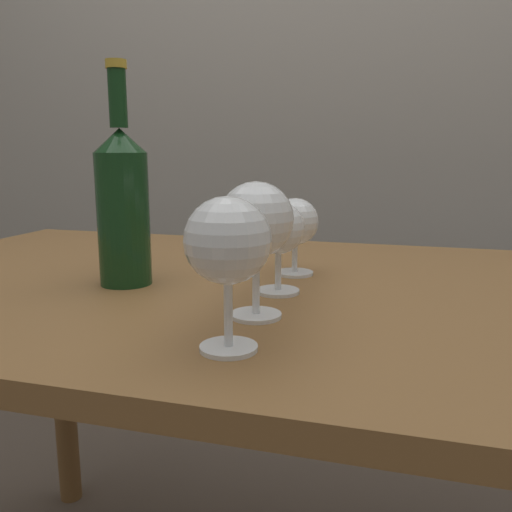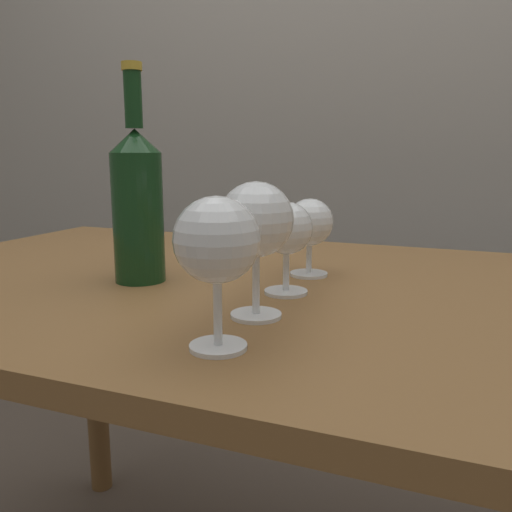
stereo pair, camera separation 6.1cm
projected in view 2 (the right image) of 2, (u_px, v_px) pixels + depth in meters
The scene contains 7 objects.
back_wall at pixel (382, 33), 1.69m from camera, with size 5.00×0.08×2.60m, color gray.
dining_table at pixel (260, 339), 0.83m from camera, with size 1.34×0.80×0.73m.
wine_glass_amber at pixel (217, 244), 0.51m from camera, with size 0.09×0.09×0.16m.
wine_glass_chardonnay at pixel (256, 222), 0.61m from camera, with size 0.09×0.09×0.16m.
wine_glass_white at pixel (287, 231), 0.72m from camera, with size 0.07×0.07×0.13m.
wine_glass_merlot at pixel (310, 224), 0.83m from camera, with size 0.07×0.07×0.12m.
wine_bottle at pixel (138, 202), 0.79m from camera, with size 0.08×0.08×0.32m.
Camera 2 is at (0.28, -0.74, 0.92)m, focal length 36.92 mm.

